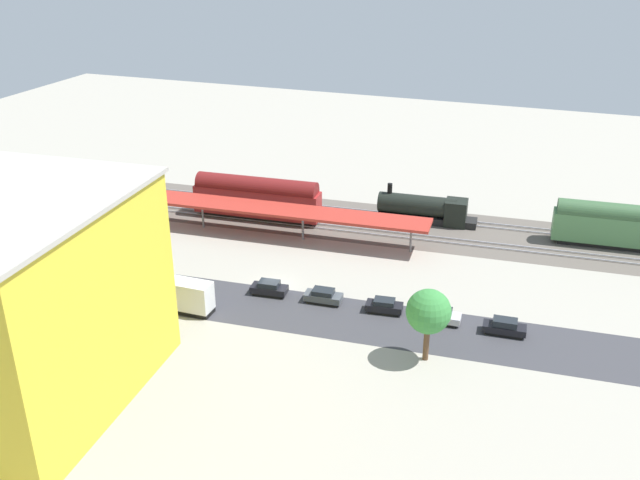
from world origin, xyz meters
The scene contains 18 objects.
ground_plane centered at (0.00, 0.00, 0.00)m, with size 203.29×203.29×0.00m, color #9E998C.
rail_bed centered at (0.00, -22.19, 0.00)m, with size 127.05×14.86×0.01m, color #5B544C.
street_asphalt centered at (0.00, 4.77, 0.00)m, with size 127.05×9.00×0.01m, color #38383D.
track_rails centered at (0.00, -22.19, 0.18)m, with size 126.80×16.48×0.12m.
platform_canopy_near centered at (9.03, -13.55, 3.87)m, with size 49.07×7.82×4.09m.
locomotive centered at (-12.85, -25.62, 1.89)m, with size 14.21×3.77×5.28m.
passenger_coach centered at (-38.36, -25.62, 3.18)m, with size 17.07×3.99×6.03m.
freight_coach_far centered at (10.57, -18.76, 3.30)m, with size 18.74×4.24×6.28m.
parked_car_0 centered at (-26.66, 1.52, 0.75)m, with size 4.50×1.96×1.71m.
parked_car_1 centered at (-19.86, 1.43, 0.72)m, with size 4.55×2.00×1.62m.
parked_car_2 centered at (-13.72, 1.34, 0.70)m, with size 4.19×2.19×1.56m.
parked_car_3 centered at (-6.67, 1.51, 0.71)m, with size 4.35×2.08×1.60m.
parked_car_4 centered at (-0.18, 1.84, 0.73)m, with size 4.34×2.21×1.64m.
box_truck_0 centered at (16.73, 10.49, 1.79)m, with size 9.86×3.79×3.68m.
box_truck_1 centered at (8.36, 8.46, 1.77)m, with size 9.32×2.32×3.65m.
street_tree_0 centered at (-19.90, 8.92, 5.32)m, with size 4.36×4.36×7.55m.
street_tree_2 centered at (20.49, 10.56, 5.13)m, with size 6.27×6.27×8.27m.
traffic_light centered at (29.71, 9.12, 4.52)m, with size 0.50×0.36×6.85m.
Camera 1 is at (-29.66, 67.09, 38.97)m, focal length 39.44 mm.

